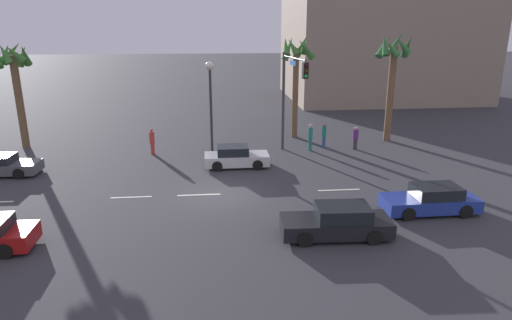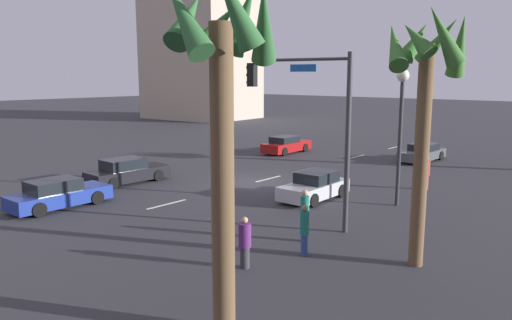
{
  "view_description": "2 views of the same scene",
  "coord_description": "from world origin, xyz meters",
  "px_view_note": "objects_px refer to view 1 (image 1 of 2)",
  "views": [
    {
      "loc": [
        -0.3,
        -22.34,
        8.77
      ],
      "look_at": [
        1.96,
        1.04,
        1.52
      ],
      "focal_mm": 31.61,
      "sensor_mm": 36.0,
      "label": 1
    },
    {
      "loc": [
        20.51,
        17.52,
        5.9
      ],
      "look_at": [
        1.08,
        0.97,
        1.53
      ],
      "focal_mm": 34.2,
      "sensor_mm": 36.0,
      "label": 2
    }
  ],
  "objects_px": {
    "palm_tree_0": "(296,62)",
    "palm_tree_1": "(15,72)",
    "car_2": "(236,157)",
    "car_0": "(431,200)",
    "traffic_signal": "(290,88)",
    "pedestrian_3": "(152,141)",
    "pedestrian_0": "(310,136)",
    "palm_tree_2": "(393,65)",
    "building_0": "(382,26)",
    "pedestrian_1": "(324,135)",
    "streetlamp": "(210,90)",
    "pedestrian_2": "(355,138)",
    "car_1": "(337,222)"
  },
  "relations": [
    {
      "from": "palm_tree_0",
      "to": "palm_tree_1",
      "type": "relative_size",
      "value": 1.05
    },
    {
      "from": "car_2",
      "to": "car_0",
      "type": "bearing_deg",
      "value": -41.9
    },
    {
      "from": "car_2",
      "to": "traffic_signal",
      "type": "height_order",
      "value": "traffic_signal"
    },
    {
      "from": "pedestrian_3",
      "to": "palm_tree_1",
      "type": "relative_size",
      "value": 0.24
    },
    {
      "from": "car_0",
      "to": "palm_tree_1",
      "type": "bearing_deg",
      "value": 149.52
    },
    {
      "from": "pedestrian_0",
      "to": "palm_tree_2",
      "type": "bearing_deg",
      "value": 19.13
    },
    {
      "from": "building_0",
      "to": "car_2",
      "type": "bearing_deg",
      "value": -126.09
    },
    {
      "from": "pedestrian_1",
      "to": "car_2",
      "type": "bearing_deg",
      "value": -148.81
    },
    {
      "from": "streetlamp",
      "to": "building_0",
      "type": "distance_m",
      "value": 29.98
    },
    {
      "from": "pedestrian_1",
      "to": "palm_tree_0",
      "type": "distance_m",
      "value": 6.03
    },
    {
      "from": "palm_tree_1",
      "to": "building_0",
      "type": "distance_m",
      "value": 38.83
    },
    {
      "from": "car_2",
      "to": "palm_tree_0",
      "type": "bearing_deg",
      "value": 55.03
    },
    {
      "from": "palm_tree_1",
      "to": "palm_tree_2",
      "type": "xyz_separation_m",
      "value": [
        26.86,
        -0.63,
        0.29
      ]
    },
    {
      "from": "palm_tree_0",
      "to": "palm_tree_2",
      "type": "xyz_separation_m",
      "value": [
        6.87,
        -1.76,
        -0.07
      ]
    },
    {
      "from": "car_2",
      "to": "pedestrian_2",
      "type": "bearing_deg",
      "value": 20.28
    },
    {
      "from": "pedestrian_2",
      "to": "car_0",
      "type": "bearing_deg",
      "value": -89.02
    },
    {
      "from": "traffic_signal",
      "to": "streetlamp",
      "type": "height_order",
      "value": "traffic_signal"
    },
    {
      "from": "car_0",
      "to": "pedestrian_1",
      "type": "xyz_separation_m",
      "value": [
        -2.27,
        12.0,
        0.32
      ]
    },
    {
      "from": "palm_tree_0",
      "to": "palm_tree_2",
      "type": "relative_size",
      "value": 0.97
    },
    {
      "from": "pedestrian_3",
      "to": "car_0",
      "type": "bearing_deg",
      "value": -38.12
    },
    {
      "from": "car_1",
      "to": "streetlamp",
      "type": "bearing_deg",
      "value": 111.01
    },
    {
      "from": "palm_tree_0",
      "to": "pedestrian_3",
      "type": "bearing_deg",
      "value": -160.03
    },
    {
      "from": "car_0",
      "to": "palm_tree_1",
      "type": "height_order",
      "value": "palm_tree_1"
    },
    {
      "from": "car_1",
      "to": "pedestrian_2",
      "type": "height_order",
      "value": "pedestrian_2"
    },
    {
      "from": "car_0",
      "to": "pedestrian_0",
      "type": "xyz_separation_m",
      "value": [
        -3.46,
        11.18,
        0.42
      ]
    },
    {
      "from": "streetlamp",
      "to": "pedestrian_2",
      "type": "xyz_separation_m",
      "value": [
        10.18,
        -0.37,
        -3.5
      ]
    },
    {
      "from": "car_1",
      "to": "palm_tree_0",
      "type": "distance_m",
      "value": 18.04
    },
    {
      "from": "car_1",
      "to": "streetlamp",
      "type": "distance_m",
      "value": 15.07
    },
    {
      "from": "car_0",
      "to": "traffic_signal",
      "type": "relative_size",
      "value": 0.66
    },
    {
      "from": "streetlamp",
      "to": "pedestrian_0",
      "type": "xyz_separation_m",
      "value": [
        6.91,
        -0.39,
        -3.32
      ]
    },
    {
      "from": "car_1",
      "to": "streetlamp",
      "type": "relative_size",
      "value": 0.75
    },
    {
      "from": "traffic_signal",
      "to": "pedestrian_2",
      "type": "distance_m",
      "value": 6.23
    },
    {
      "from": "car_0",
      "to": "streetlamp",
      "type": "distance_m",
      "value": 15.99
    },
    {
      "from": "streetlamp",
      "to": "palm_tree_2",
      "type": "xyz_separation_m",
      "value": [
        13.37,
        1.85,
        1.37
      ]
    },
    {
      "from": "streetlamp",
      "to": "pedestrian_1",
      "type": "height_order",
      "value": "streetlamp"
    },
    {
      "from": "car_2",
      "to": "pedestrian_0",
      "type": "bearing_deg",
      "value": 30.44
    },
    {
      "from": "traffic_signal",
      "to": "pedestrian_2",
      "type": "height_order",
      "value": "traffic_signal"
    },
    {
      "from": "pedestrian_2",
      "to": "pedestrian_3",
      "type": "height_order",
      "value": "pedestrian_3"
    },
    {
      "from": "pedestrian_1",
      "to": "palm_tree_1",
      "type": "distance_m",
      "value": 22.15
    },
    {
      "from": "pedestrian_1",
      "to": "palm_tree_2",
      "type": "relative_size",
      "value": 0.21
    },
    {
      "from": "traffic_signal",
      "to": "pedestrian_1",
      "type": "height_order",
      "value": "traffic_signal"
    },
    {
      "from": "pedestrian_1",
      "to": "palm_tree_1",
      "type": "bearing_deg",
      "value": 174.58
    },
    {
      "from": "car_1",
      "to": "car_2",
      "type": "relative_size",
      "value": 1.17
    },
    {
      "from": "pedestrian_3",
      "to": "palm_tree_1",
      "type": "height_order",
      "value": "palm_tree_1"
    },
    {
      "from": "car_1",
      "to": "pedestrian_0",
      "type": "relative_size",
      "value": 2.44
    },
    {
      "from": "pedestrian_3",
      "to": "palm_tree_1",
      "type": "distance_m",
      "value": 10.78
    },
    {
      "from": "pedestrian_1",
      "to": "building_0",
      "type": "xyz_separation_m",
      "value": [
        11.81,
        21.65,
        7.3
      ]
    },
    {
      "from": "palm_tree_0",
      "to": "palm_tree_2",
      "type": "distance_m",
      "value": 7.09
    },
    {
      "from": "car_0",
      "to": "car_2",
      "type": "height_order",
      "value": "car_2"
    },
    {
      "from": "palm_tree_0",
      "to": "building_0",
      "type": "relative_size",
      "value": 0.37
    }
  ]
}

